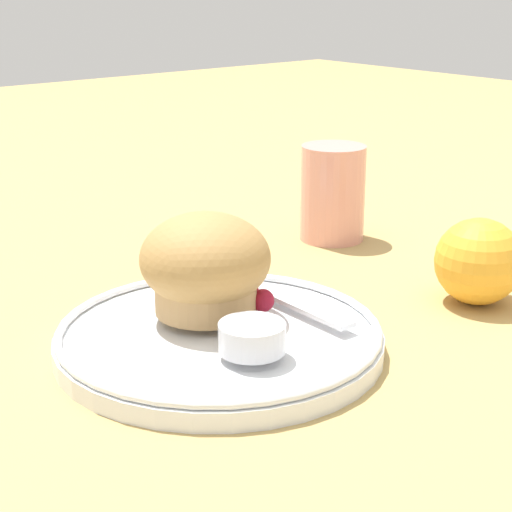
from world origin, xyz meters
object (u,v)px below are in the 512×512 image
Objects in this scene: butter_knife at (278,296)px; juice_glass at (333,193)px; orange_fruit at (478,261)px; muffin at (205,266)px.

butter_knife is 0.23m from juice_glass.
juice_glass reaches higher than butter_knife.
orange_fruit is 0.21m from juice_glass.
muffin is 0.62× the size of butter_knife.
muffin is at bearing -64.75° from juice_glass.
muffin is 0.07m from butter_knife.
butter_knife is at bearing -115.63° from orange_fruit.
juice_glass is at bearing 115.25° from muffin.
butter_knife is 0.17m from orange_fruit.
juice_glass reaches higher than muffin.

